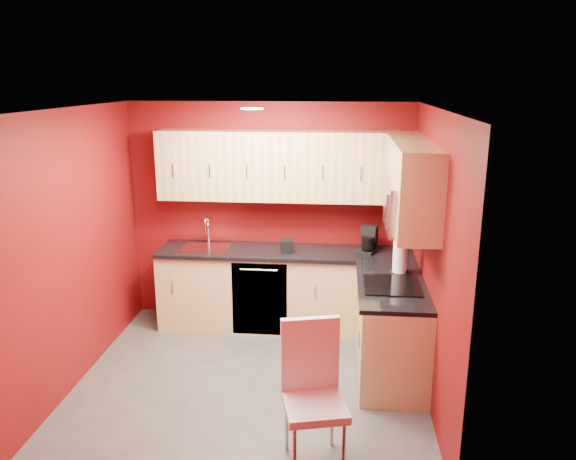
% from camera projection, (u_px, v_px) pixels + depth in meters
% --- Properties ---
extents(floor, '(3.20, 3.20, 0.00)m').
position_uv_depth(floor, '(251.00, 379.00, 5.29)').
color(floor, '#504D4A').
rests_on(floor, ground).
extents(ceiling, '(3.20, 3.20, 0.00)m').
position_uv_depth(ceiling, '(246.00, 109.00, 4.64)').
color(ceiling, white).
rests_on(ceiling, wall_back).
extents(wall_back, '(3.20, 0.00, 3.20)m').
position_uv_depth(wall_back, '(270.00, 213.00, 6.40)').
color(wall_back, maroon).
rests_on(wall_back, floor).
extents(wall_front, '(3.20, 0.00, 3.20)m').
position_uv_depth(wall_front, '(210.00, 324.00, 3.52)').
color(wall_front, maroon).
rests_on(wall_front, floor).
extents(wall_left, '(0.00, 3.00, 3.00)m').
position_uv_depth(wall_left, '(76.00, 248.00, 5.11)').
color(wall_left, maroon).
rests_on(wall_left, floor).
extents(wall_right, '(0.00, 3.00, 3.00)m').
position_uv_depth(wall_right, '(433.00, 258.00, 4.82)').
color(wall_right, maroon).
rests_on(wall_right, floor).
extents(base_cabinets_back, '(2.80, 0.60, 0.87)m').
position_uv_depth(base_cabinets_back, '(285.00, 290.00, 6.31)').
color(base_cabinets_back, tan).
rests_on(base_cabinets_back, floor).
extents(base_cabinets_right, '(0.60, 1.30, 0.87)m').
position_uv_depth(base_cabinets_right, '(391.00, 331.00, 5.30)').
color(base_cabinets_right, tan).
rests_on(base_cabinets_right, floor).
extents(countertop_back, '(2.80, 0.63, 0.04)m').
position_uv_depth(countertop_back, '(285.00, 252.00, 6.18)').
color(countertop_back, black).
rests_on(countertop_back, base_cabinets_back).
extents(countertop_right, '(0.63, 1.27, 0.04)m').
position_uv_depth(countertop_right, '(392.00, 286.00, 5.17)').
color(countertop_right, black).
rests_on(countertop_right, base_cabinets_right).
extents(upper_cabinets_back, '(2.80, 0.35, 0.75)m').
position_uv_depth(upper_cabinets_back, '(286.00, 166.00, 6.07)').
color(upper_cabinets_back, tan).
rests_on(upper_cabinets_back, wall_back).
extents(upper_cabinets_right, '(0.35, 1.55, 0.75)m').
position_uv_depth(upper_cabinets_right, '(411.00, 176.00, 5.09)').
color(upper_cabinets_right, tan).
rests_on(upper_cabinets_right, wall_right).
extents(microwave, '(0.42, 0.76, 0.42)m').
position_uv_depth(microwave, '(409.00, 206.00, 4.92)').
color(microwave, silver).
rests_on(microwave, upper_cabinets_right).
extents(cooktop, '(0.50, 0.55, 0.01)m').
position_uv_depth(cooktop, '(392.00, 285.00, 5.13)').
color(cooktop, black).
rests_on(cooktop, countertop_right).
extents(sink, '(0.52, 0.42, 0.35)m').
position_uv_depth(sink, '(205.00, 245.00, 6.26)').
color(sink, silver).
rests_on(sink, countertop_back).
extents(dishwasher_front, '(0.60, 0.02, 0.82)m').
position_uv_depth(dishwasher_front, '(260.00, 299.00, 6.06)').
color(dishwasher_front, black).
rests_on(dishwasher_front, base_cabinets_back).
extents(downlight, '(0.20, 0.20, 0.01)m').
position_uv_depth(downlight, '(252.00, 109.00, 4.93)').
color(downlight, white).
rests_on(downlight, ceiling).
extents(coffee_maker, '(0.25, 0.28, 0.29)m').
position_uv_depth(coffee_maker, '(367.00, 240.00, 6.06)').
color(coffee_maker, black).
rests_on(coffee_maker, countertop_back).
extents(napkin_holder, '(0.15, 0.15, 0.14)m').
position_uv_depth(napkin_holder, '(287.00, 246.00, 6.10)').
color(napkin_holder, black).
rests_on(napkin_holder, countertop_back).
extents(paper_towel, '(0.21, 0.21, 0.32)m').
position_uv_depth(paper_towel, '(400.00, 257.00, 5.42)').
color(paper_towel, white).
rests_on(paper_towel, countertop_right).
extents(dining_chair, '(0.53, 0.54, 1.07)m').
position_uv_depth(dining_chair, '(315.00, 398.00, 4.01)').
color(dining_chair, silver).
rests_on(dining_chair, floor).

